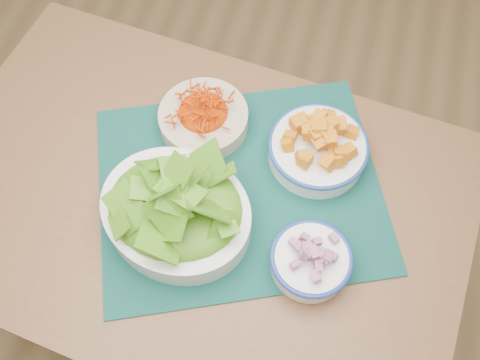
% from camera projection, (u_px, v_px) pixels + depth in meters
% --- Properties ---
extents(ground, '(4.00, 4.00, 0.00)m').
position_uv_depth(ground, '(227.00, 273.00, 1.78)').
color(ground, olive).
rests_on(ground, ground).
extents(table, '(1.18, 0.85, 0.75)m').
position_uv_depth(table, '(197.00, 219.00, 1.18)').
color(table, brown).
rests_on(table, ground).
extents(placemat, '(0.70, 0.65, 0.00)m').
position_uv_depth(placemat, '(240.00, 187.00, 1.09)').
color(placemat, '#072D28').
rests_on(placemat, table).
extents(carrot_bowl, '(0.24, 0.24, 0.07)m').
position_uv_depth(carrot_bowl, '(203.00, 115.00, 1.13)').
color(carrot_bowl, beige).
rests_on(carrot_bowl, placemat).
extents(squash_bowl, '(0.24, 0.24, 0.10)m').
position_uv_depth(squash_bowl, '(318.00, 146.00, 1.08)').
color(squash_bowl, white).
rests_on(squash_bowl, placemat).
extents(lettuce_bowl, '(0.36, 0.33, 0.15)m').
position_uv_depth(lettuce_bowl, '(175.00, 206.00, 0.99)').
color(lettuce_bowl, white).
rests_on(lettuce_bowl, placemat).
extents(onion_bowl, '(0.15, 0.15, 0.07)m').
position_uv_depth(onion_bowl, '(311.00, 260.00, 0.97)').
color(onion_bowl, white).
rests_on(onion_bowl, placemat).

